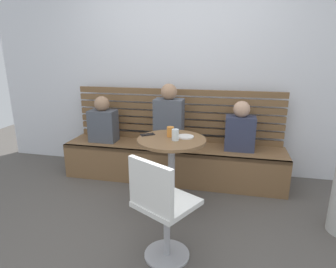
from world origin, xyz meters
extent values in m
plane|color=#514C47|center=(0.00, 0.00, 0.00)|extent=(8.00, 8.00, 0.00)
cube|color=silver|center=(0.00, 1.64, 1.45)|extent=(5.20, 0.10, 2.90)
cube|color=brown|center=(0.00, 1.20, 0.22)|extent=(2.70, 0.52, 0.44)
cube|color=brown|center=(0.00, 0.96, 0.42)|extent=(2.70, 0.04, 0.04)
cube|color=brown|center=(0.00, 1.44, 0.48)|extent=(2.65, 0.04, 0.07)
cube|color=brown|center=(0.00, 1.44, 0.59)|extent=(2.65, 0.04, 0.07)
cube|color=brown|center=(0.00, 1.44, 0.68)|extent=(2.65, 0.04, 0.07)
cube|color=brown|center=(0.00, 1.44, 0.78)|extent=(2.65, 0.04, 0.07)
cube|color=brown|center=(0.00, 1.44, 0.88)|extent=(2.65, 0.04, 0.07)
cube|color=brown|center=(0.00, 1.44, 0.97)|extent=(2.65, 0.04, 0.07)
cube|color=brown|center=(0.00, 1.44, 1.07)|extent=(2.65, 0.04, 0.07)
cylinder|color=#ADADB2|center=(0.12, 0.54, 0.01)|extent=(0.44, 0.44, 0.02)
cylinder|color=#ADADB2|center=(0.12, 0.54, 0.37)|extent=(0.07, 0.07, 0.69)
cylinder|color=brown|center=(0.12, 0.54, 0.72)|extent=(0.68, 0.68, 0.03)
cylinder|color=#ADADB2|center=(0.25, -0.21, 0.01)|extent=(0.36, 0.36, 0.02)
cylinder|color=#ADADB2|center=(0.25, -0.21, 0.23)|extent=(0.05, 0.05, 0.45)
cube|color=white|center=(0.25, -0.21, 0.47)|extent=(0.54, 0.54, 0.04)
cube|color=white|center=(0.17, -0.36, 0.67)|extent=(0.37, 0.23, 0.36)
cube|color=#4C515B|center=(-0.04, 1.16, 0.73)|extent=(0.34, 0.22, 0.59)
sphere|color=#A37A5B|center=(-0.04, 1.16, 1.11)|extent=(0.19, 0.19, 0.19)
cube|color=#4C515B|center=(-0.91, 1.20, 0.64)|extent=(0.34, 0.22, 0.40)
sphere|color=#A37A5B|center=(-0.91, 1.20, 0.93)|extent=(0.19, 0.19, 0.19)
cube|color=#333851|center=(0.80, 1.24, 0.64)|extent=(0.34, 0.22, 0.40)
sphere|color=tan|center=(0.80, 1.24, 0.93)|extent=(0.19, 0.19, 0.19)
cylinder|color=white|center=(0.17, 0.50, 0.80)|extent=(0.07, 0.07, 0.11)
cylinder|color=orange|center=(0.10, 0.61, 0.79)|extent=(0.07, 0.07, 0.10)
cylinder|color=white|center=(0.25, 0.62, 0.75)|extent=(0.17, 0.17, 0.01)
cube|color=black|center=(-0.14, 0.62, 0.74)|extent=(0.15, 0.14, 0.01)
camera|label=1|loc=(0.68, -2.07, 1.57)|focal=30.48mm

